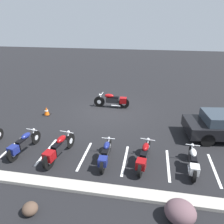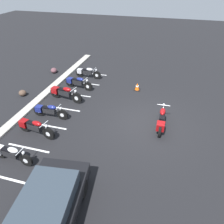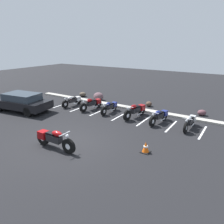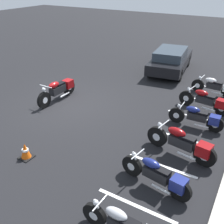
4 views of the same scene
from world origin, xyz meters
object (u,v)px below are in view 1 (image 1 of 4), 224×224
object	(u,v)px
motorcycle_maroon_featured	(113,100)
parked_bike_0	(193,162)
parked_bike_4	(23,144)
parked_bike_1	(144,156)
landscape_rock_1	(30,209)
parked_bike_3	(58,149)
landscape_rock_2	(180,212)
traffic_cone	(47,111)
parked_bike_2	(106,154)

from	to	relation	value
motorcycle_maroon_featured	parked_bike_0	xyz separation A→B (m)	(-4.06, 5.83, -0.07)
parked_bike_4	motorcycle_maroon_featured	bearing A→B (deg)	-17.36
parked_bike_1	landscape_rock_1	world-z (taller)	parked_bike_1
motorcycle_maroon_featured	parked_bike_3	bearing A→B (deg)	77.97
landscape_rock_2	landscape_rock_1	bearing A→B (deg)	6.99
parked_bike_0	parked_bike_1	bearing A→B (deg)	94.77
parked_bike_3	traffic_cone	xyz separation A→B (m)	(2.50, -4.08, -0.24)
parked_bike_2	landscape_rock_2	xyz separation A→B (m)	(-2.64, 2.32, -0.09)
parked_bike_0	parked_bike_2	xyz separation A→B (m)	(3.34, 0.10, 0.00)
landscape_rock_2	traffic_cone	distance (m)	9.53
motorcycle_maroon_featured	parked_bike_3	size ratio (longest dim) A/B	1.03
parked_bike_1	landscape_rock_2	xyz separation A→B (m)	(-1.13, 2.38, -0.11)
parked_bike_2	landscape_rock_1	bearing A→B (deg)	148.38
parked_bike_0	parked_bike_2	distance (m)	3.34
parked_bike_0	landscape_rock_1	xyz separation A→B (m)	(5.03, 2.95, -0.22)
motorcycle_maroon_featured	parked_bike_2	distance (m)	5.97
parked_bike_3	landscape_rock_1	distance (m)	2.83
parked_bike_1	parked_bike_3	distance (m)	3.48
landscape_rock_1	traffic_cone	bearing A→B (deg)	-68.06
parked_bike_0	landscape_rock_2	world-z (taller)	parked_bike_0
parked_bike_2	landscape_rock_2	size ratio (longest dim) A/B	2.23
parked_bike_1	traffic_cone	xyz separation A→B (m)	(5.98, -3.96, -0.21)
motorcycle_maroon_featured	landscape_rock_2	size ratio (longest dim) A/B	2.60
traffic_cone	parked_bike_2	bearing A→B (deg)	137.94
motorcycle_maroon_featured	traffic_cone	distance (m)	4.21
parked_bike_0	parked_bike_3	distance (m)	5.31
parked_bike_0	parked_bike_3	size ratio (longest dim) A/B	0.87
traffic_cone	parked_bike_3	bearing A→B (deg)	121.50
parked_bike_1	parked_bike_3	size ratio (longest dim) A/B	0.94
parked_bike_0	parked_bike_3	world-z (taller)	parked_bike_3
parked_bike_3	landscape_rock_2	world-z (taller)	parked_bike_3
landscape_rock_1	parked_bike_0	bearing A→B (deg)	-149.67
parked_bike_1	parked_bike_2	size ratio (longest dim) A/B	1.07
traffic_cone	parked_bike_1	bearing A→B (deg)	146.46
parked_bike_0	parked_bike_4	bearing A→B (deg)	93.89
parked_bike_1	parked_bike_2	distance (m)	1.51
parked_bike_3	landscape_rock_2	distance (m)	5.14
motorcycle_maroon_featured	parked_bike_4	size ratio (longest dim) A/B	1.14
motorcycle_maroon_featured	traffic_cone	xyz separation A→B (m)	(3.75, 1.90, -0.25)
parked_bike_2	traffic_cone	bearing A→B (deg)	47.07
parked_bike_1	parked_bike_4	distance (m)	5.15
motorcycle_maroon_featured	parked_bike_2	xyz separation A→B (m)	(-0.72, 5.92, -0.07)
parked_bike_0	parked_bike_1	distance (m)	1.83
landscape_rock_1	landscape_rock_2	distance (m)	4.37
parked_bike_0	landscape_rock_2	bearing A→B (deg)	167.76
landscape_rock_2	parked_bike_3	bearing A→B (deg)	-26.19
motorcycle_maroon_featured	landscape_rock_1	distance (m)	8.83
parked_bike_2	parked_bike_4	size ratio (longest dim) A/B	0.97
motorcycle_maroon_featured	parked_bike_0	world-z (taller)	motorcycle_maroon_featured
parked_bike_4	traffic_cone	distance (m)	4.03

